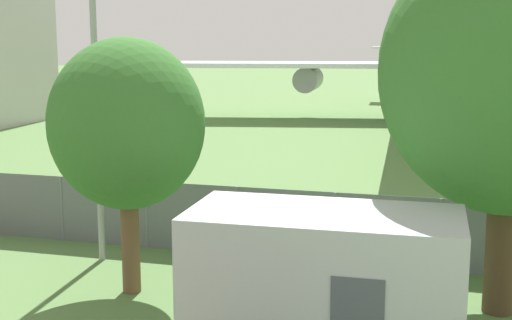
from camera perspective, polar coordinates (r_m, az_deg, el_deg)
name	(u,v)px	position (r m, az deg, el deg)	size (l,w,h in m)	color
perimeter_fence	(147,215)	(19.41, -8.75, -4.33)	(56.07, 0.07, 1.82)	slate
airplane	(424,58)	(47.36, 13.31, 7.91)	(37.56, 45.62, 11.85)	white
portable_cabin	(324,287)	(12.63, 5.43, -10.05)	(4.75, 2.45, 2.68)	silver
tree_left_of_cabin	(512,72)	(14.91, 19.77, 6.62)	(5.18, 5.18, 7.81)	#4C3823
tree_behind_benches	(127,125)	(15.57, -10.29, 2.78)	(3.37, 3.37, 5.63)	brown
light_mast	(95,55)	(17.96, -12.79, 8.21)	(0.44, 0.44, 8.60)	#99999E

